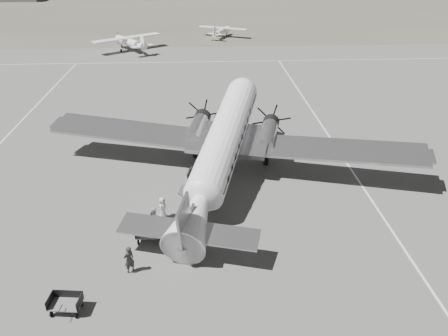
% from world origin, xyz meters
% --- Properties ---
extents(ground, '(260.00, 260.00, 0.00)m').
position_xyz_m(ground, '(0.00, 0.00, 0.00)').
color(ground, '#60605E').
rests_on(ground, ground).
extents(taxi_line_right, '(0.15, 80.00, 0.01)m').
position_xyz_m(taxi_line_right, '(12.00, 0.00, 0.01)').
color(taxi_line_right, white).
rests_on(taxi_line_right, ground).
extents(taxi_line_horizon, '(90.00, 0.15, 0.01)m').
position_xyz_m(taxi_line_horizon, '(0.00, 40.00, 0.01)').
color(taxi_line_horizon, white).
rests_on(taxi_line_horizon, ground).
extents(grass_infield, '(260.00, 90.00, 0.01)m').
position_xyz_m(grass_infield, '(0.00, 95.00, 0.00)').
color(grass_infield, '#5B594D').
rests_on(grass_infield, ground).
extents(dc3_airliner, '(34.37, 28.04, 5.69)m').
position_xyz_m(dc3_airliner, '(1.64, 3.90, 2.85)').
color(dc3_airliner, '#A6A7A9').
rests_on(dc3_airliner, ground).
extents(light_plane_left, '(15.15, 14.63, 2.45)m').
position_xyz_m(light_plane_left, '(-11.19, 47.63, 1.22)').
color(light_plane_left, white).
rests_on(light_plane_left, ground).
extents(light_plane_right, '(11.65, 10.79, 1.94)m').
position_xyz_m(light_plane_right, '(4.36, 57.77, 0.97)').
color(light_plane_right, white).
rests_on(light_plane_right, ground).
extents(baggage_cart_near, '(1.69, 1.20, 0.95)m').
position_xyz_m(baggage_cart_near, '(-3.21, -3.10, 0.48)').
color(baggage_cart_near, '#5F5F5F').
rests_on(baggage_cart_near, ground).
extents(baggage_cart_far, '(1.75, 1.33, 0.92)m').
position_xyz_m(baggage_cart_far, '(-6.76, -8.66, 0.46)').
color(baggage_cart_far, '#5F5F5F').
rests_on(baggage_cart_far, ground).
extents(ground_crew, '(0.73, 0.70, 1.69)m').
position_xyz_m(ground_crew, '(-4.00, -5.91, 0.84)').
color(ground_crew, '#2A2A2A').
rests_on(ground_crew, ground).
extents(ramp_agent, '(0.97, 1.02, 1.65)m').
position_xyz_m(ramp_agent, '(-2.92, -2.07, 0.83)').
color(ramp_agent, beige).
rests_on(ramp_agent, ground).
extents(passenger, '(0.73, 0.87, 1.53)m').
position_xyz_m(passenger, '(-2.54, -0.72, 0.77)').
color(passenger, silver).
rests_on(passenger, ground).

